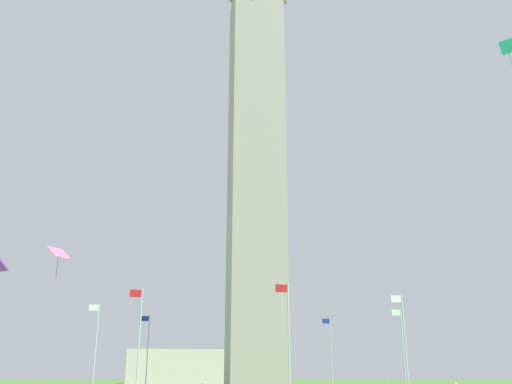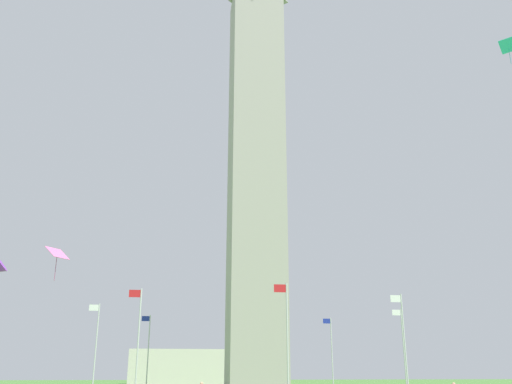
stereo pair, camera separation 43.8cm
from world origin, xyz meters
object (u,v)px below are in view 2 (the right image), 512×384
Objects in this scene: flagpole_e at (287,337)px; flagpole_sw at (331,351)px; kite_cyan_diamond at (508,46)px; kite_pink_diamond at (57,254)px; flagpole_w at (237,352)px; flagpole_n at (96,345)px; flagpole_se at (404,341)px; distant_building at (193,367)px; flagpole_ne at (138,339)px; flagpole_s at (403,347)px; obelisk_monument at (256,148)px; flagpole_nw at (148,350)px.

flagpole_sw is (-11.90, -28.73, 0.00)m from flagpole_e.
kite_cyan_diamond reaches higher than kite_pink_diamond.
flagpole_e is at bearing 90.00° from flagpole_w.
flagpole_n is 3.67× the size of kite_pink_diamond.
flagpole_se is 72.56m from distant_building.
flagpole_ne is at bearing 112.50° from flagpole_n.
flagpole_e and flagpole_s have the same top height.
flagpole_nw is at bearing -44.87° from obelisk_monument.
flagpole_ne and flagpole_nw have the same top height.
flagpole_ne is 0.36× the size of distant_building.
flagpole_sw is (-0.00, -23.80, 0.00)m from flagpole_se.
flagpole_ne is (11.95, 11.90, -23.20)m from obelisk_monument.
flagpole_e is 1.00× the size of flagpole_se.
distant_building is (-7.66, -70.72, -1.68)m from flagpole_ne.
obelisk_monument is at bearing 135.13° from flagpole_nw.
flagpole_e is at bearing 112.50° from flagpole_nw.
distant_building is at bearing -99.92° from kite_pink_diamond.
kite_cyan_diamond is (-10.84, 6.03, 28.17)m from flagpole_se.
obelisk_monument reaches higher than kite_pink_diamond.
kite_cyan_diamond is 1.02× the size of kite_pink_diamond.
flagpole_w is 3.61× the size of kite_cyan_diamond.
kite_pink_diamond is (17.83, 2.02, 5.73)m from flagpole_e.
flagpole_s is at bearing 112.50° from flagpole_sw.
flagpole_nw is at bearing -45.00° from flagpole_se.
kite_pink_diamond is at bearing 45.97° from flagpole_sw.
flagpole_s reaches higher than distant_building.
kite_pink_diamond is at bearing 63.45° from flagpole_w.
flagpole_ne is 31.10m from flagpole_s.
flagpole_se and flagpole_s have the same top height.
flagpole_n and flagpole_w have the same top height.
flagpole_e and flagpole_sw have the same top height.
flagpole_ne is at bearing 45.00° from flagpole_sw.
flagpole_n is 33.66m from flagpole_s.
flagpole_ne is at bearing 90.00° from flagpole_nw.
flagpole_e is (-16.83, 16.83, 0.00)m from flagpole_n.
obelisk_monument reaches higher than flagpole_s.
flagpole_w is at bearing -90.00° from flagpole_e.
flagpole_s is (-4.93, -11.90, 0.00)m from flagpole_se.
flagpole_se is at bearing -166.85° from kite_pink_diamond.
flagpole_sw is at bearing -134.03° from kite_pink_diamond.
flagpole_e is 12.88m from flagpole_se.
obelisk_monument is 6.07× the size of flagpole_e.
flagpole_n is 1.00× the size of flagpole_se.
flagpole_n is 1.00× the size of flagpole_w.
flagpole_nw is at bearing -90.00° from flagpole_ne.
obelisk_monument is 6.07× the size of flagpole_n.
flagpole_e is 1.00× the size of flagpole_s.
obelisk_monument is 2.20× the size of distant_building.
kite_pink_diamond is (5.92, 6.95, 5.73)m from flagpole_ne.
flagpole_sw reaches higher than distant_building.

